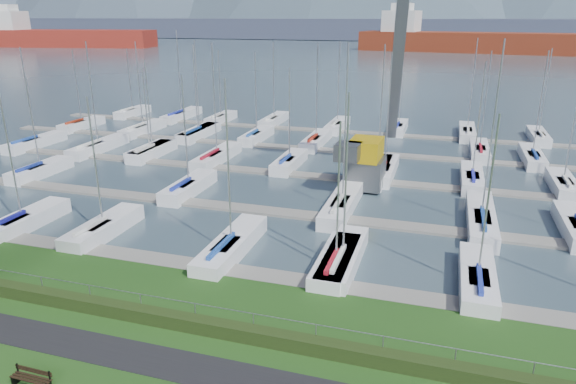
% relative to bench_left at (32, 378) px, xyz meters
% --- Properties ---
extents(path, '(160.00, 2.00, 0.04)m').
position_rel_bench_left_xyz_m(path, '(5.33, 2.92, -0.41)').
color(path, black).
rests_on(path, grass).
extents(water, '(800.00, 540.00, 0.20)m').
position_rel_bench_left_xyz_m(water, '(5.33, 265.92, -0.82)').
color(water, '#3C4E59').
extents(hedge, '(80.00, 0.70, 0.70)m').
position_rel_bench_left_xyz_m(hedge, '(5.33, 5.52, -0.07)').
color(hedge, '#233313').
rests_on(hedge, grass).
extents(fence, '(80.00, 0.04, 0.04)m').
position_rel_bench_left_xyz_m(fence, '(5.33, 5.92, 0.78)').
color(fence, gray).
rests_on(fence, grass).
extents(foothill, '(900.00, 80.00, 12.00)m').
position_rel_bench_left_xyz_m(foothill, '(5.33, 335.92, 5.58)').
color(foothill, '#3C4358').
rests_on(foothill, water).
extents(docks, '(90.00, 41.60, 0.25)m').
position_rel_bench_left_xyz_m(docks, '(5.33, 31.92, -0.64)').
color(docks, slate).
rests_on(docks, water).
extents(bench_left, '(1.80, 0.44, 0.85)m').
position_rel_bench_left_xyz_m(bench_left, '(0.00, 0.00, 0.00)').
color(bench_left, black).
rests_on(bench_left, grass).
extents(crane, '(5.30, 13.26, 22.35)m').
position_rel_bench_left_xyz_m(crane, '(9.17, 31.11, 4.91)').
color(crane, '#515558').
rests_on(crane, water).
extents(cargo_ship_west, '(85.13, 31.95, 21.50)m').
position_rel_bench_left_xyz_m(cargo_ship_west, '(-165.49, 199.12, 3.30)').
color(cargo_ship_west, maroon).
rests_on(cargo_ship_west, water).
extents(cargo_ship_mid, '(108.31, 34.06, 21.50)m').
position_rel_bench_left_xyz_m(cargo_ship_mid, '(26.06, 217.04, 3.06)').
color(cargo_ship_mid, maroon).
rests_on(cargo_ship_mid, water).
extents(sailboat_fleet, '(75.66, 49.91, 13.40)m').
position_rel_bench_left_xyz_m(sailboat_fleet, '(4.23, 34.63, 4.97)').
color(sailboat_fleet, '#A72C16').
rests_on(sailboat_fleet, water).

